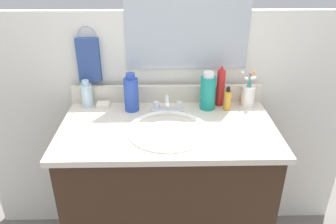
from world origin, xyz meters
name	(u,v)px	position (x,y,z in m)	size (l,w,h in m)	color
vanity_cabinet	(168,201)	(0.00, 0.00, 0.41)	(0.93, 0.49, 0.82)	#382316
countertop	(168,128)	(0.00, 0.00, 0.84)	(0.97, 0.54, 0.03)	beige
backsplash	(167,94)	(0.00, 0.26, 0.89)	(0.97, 0.02, 0.09)	beige
back_wall	(167,129)	(0.00, 0.32, 0.65)	(2.07, 0.04, 1.30)	white
mirror_panel	(188,11)	(0.10, 0.30, 1.30)	(0.60, 0.01, 0.56)	#B2BCC6
towel_ring	(87,35)	(-0.38, 0.30, 1.19)	(0.10, 0.10, 0.01)	silver
hand_towel	(89,60)	(-0.38, 0.28, 1.07)	(0.11, 0.04, 0.22)	#334C8C
sink_basin	(169,137)	(0.00, -0.05, 0.82)	(0.36, 0.36, 0.11)	white
faucet	(168,106)	(0.00, 0.15, 0.88)	(0.16, 0.10, 0.08)	silver
bottle_oil_amber	(227,100)	(0.29, 0.16, 0.90)	(0.04, 0.04, 0.12)	gold
bottle_gel_clear	(87,95)	(-0.40, 0.21, 0.91)	(0.06, 0.06, 0.14)	silver
bottle_shampoo_blue	(131,94)	(-0.17, 0.17, 0.94)	(0.07, 0.07, 0.19)	#2D4CB2
bottle_mouthwash_teal	(208,92)	(0.20, 0.18, 0.94)	(0.08, 0.08, 0.19)	teal
bottle_spray_red	(221,87)	(0.27, 0.21, 0.95)	(0.04, 0.04, 0.21)	red
cup_white_ceramic	(248,95)	(0.41, 0.20, 0.91)	(0.08, 0.07, 0.19)	white
soap_bar	(103,105)	(-0.32, 0.20, 0.86)	(0.06, 0.04, 0.02)	white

